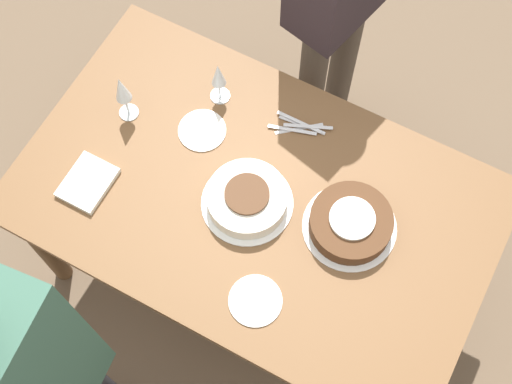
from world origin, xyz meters
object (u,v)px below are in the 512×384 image
Objects in this scene: cake_center_white at (247,199)px; wine_glass_far at (122,90)px; cake_front_chocolate at (351,223)px; wine_glass_near at (218,77)px.

wine_glass_far is at bearing -11.44° from cake_center_white.
wine_glass_far is (0.86, -0.02, 0.11)m from cake_front_chocolate.
cake_front_chocolate is at bearing 178.36° from wine_glass_far.
wine_glass_near is (0.28, -0.31, 0.09)m from cake_center_white.
cake_center_white is 1.61× the size of wine_glass_near.
cake_front_chocolate is 0.86m from wine_glass_far.
wine_glass_far reaches higher than wine_glass_near.
wine_glass_far reaches higher than cake_front_chocolate.
wine_glass_far is (0.53, -0.11, 0.11)m from cake_center_white.
cake_center_white is at bearing 131.55° from wine_glass_near.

